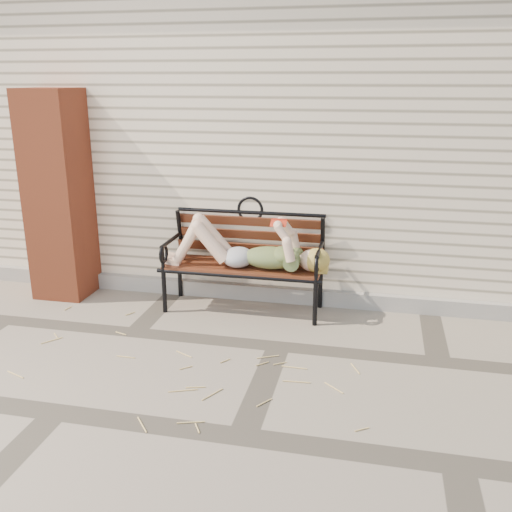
# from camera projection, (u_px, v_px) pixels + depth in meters

# --- Properties ---
(ground) EXTENTS (80.00, 80.00, 0.00)m
(ground) POSITION_uv_depth(u_px,v_px,m) (278.00, 346.00, 4.63)
(ground) COLOR gray
(ground) RESTS_ON ground
(house_wall) EXTENTS (8.00, 4.00, 3.00)m
(house_wall) POSITION_uv_depth(u_px,v_px,m) (323.00, 128.00, 6.98)
(house_wall) COLOR beige
(house_wall) RESTS_ON ground
(foundation_strip) EXTENTS (8.00, 0.10, 0.15)m
(foundation_strip) POSITION_uv_depth(u_px,v_px,m) (296.00, 295.00, 5.51)
(foundation_strip) COLOR #9E988E
(foundation_strip) RESTS_ON ground
(brick_pillar) EXTENTS (0.50, 0.50, 2.00)m
(brick_pillar) POSITION_uv_depth(u_px,v_px,m) (59.00, 196.00, 5.50)
(brick_pillar) COLOR #A04224
(brick_pillar) RESTS_ON ground
(garden_bench) EXTENTS (1.58, 0.63, 1.02)m
(garden_bench) POSITION_uv_depth(u_px,v_px,m) (245.00, 248.00, 5.29)
(garden_bench) COLOR black
(garden_bench) RESTS_ON ground
(reading_woman) EXTENTS (1.49, 0.34, 0.47)m
(reading_woman) POSITION_uv_depth(u_px,v_px,m) (244.00, 248.00, 5.16)
(reading_woman) COLOR #093444
(reading_woman) RESTS_ON ground
(straw_scatter) EXTENTS (3.00, 1.69, 0.01)m
(straw_scatter) POSITION_uv_depth(u_px,v_px,m) (234.00, 377.00, 4.14)
(straw_scatter) COLOR #E0BB6D
(straw_scatter) RESTS_ON ground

